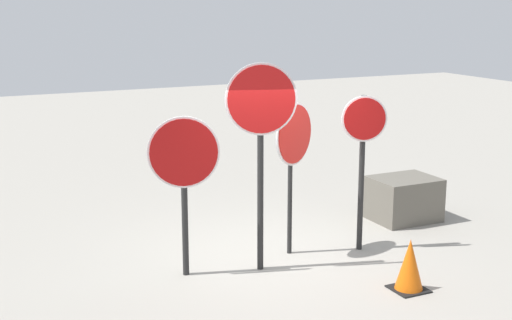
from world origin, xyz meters
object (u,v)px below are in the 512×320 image
stop_sign_0 (184,166)px  traffic_cone_0 (410,265)px  stop_sign_3 (363,144)px  stop_sign_2 (294,144)px  storage_crate (404,199)px  stop_sign_1 (261,124)px

stop_sign_0 → traffic_cone_0: (2.41, -1.68, -1.19)m
stop_sign_3 → traffic_cone_0: size_ratio=3.39×
stop_sign_2 → traffic_cone_0: size_ratio=3.32×
stop_sign_3 → storage_crate: stop_sign_3 is taller
stop_sign_1 → stop_sign_2: size_ratio=1.26×
stop_sign_2 → stop_sign_3: size_ratio=0.98×
stop_sign_3 → traffic_cone_0: bearing=-79.9°
stop_sign_2 → stop_sign_0: bearing=155.6°
stop_sign_1 → storage_crate: 3.74m
stop_sign_0 → traffic_cone_0: bearing=-19.3°
storage_crate → traffic_cone_0: bearing=-125.6°
stop_sign_3 → stop_sign_0: bearing=-163.1°
stop_sign_2 → stop_sign_1: bearing=179.6°
stop_sign_2 → traffic_cone_0: bearing=-97.9°
traffic_cone_0 → stop_sign_0: bearing=145.2°
stop_sign_0 → stop_sign_1: (1.00, -0.24, 0.51)m
stop_sign_1 → stop_sign_0: bearing=-176.6°
traffic_cone_0 → storage_crate: 3.03m
stop_sign_0 → stop_sign_2: (1.70, 0.14, 0.11)m
stop_sign_2 → storage_crate: stop_sign_2 is taller
stop_sign_3 → storage_crate: 2.17m
stop_sign_0 → traffic_cone_0: stop_sign_0 is taller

